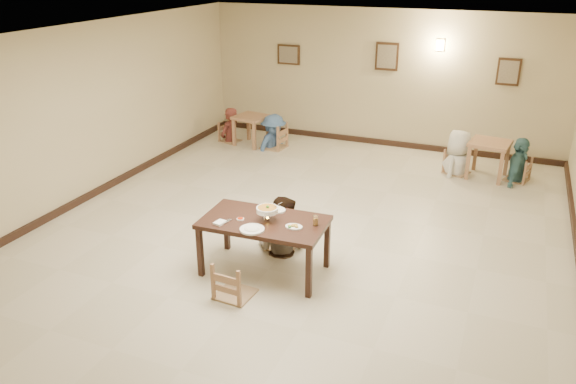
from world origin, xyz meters
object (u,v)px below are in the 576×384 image
at_px(chair_near, 234,262).
at_px(bg_chair_lr, 273,125).
at_px(main_diner, 281,197).
at_px(curry_warmer, 267,210).
at_px(main_table, 264,226).
at_px(bg_table_right, 489,148).
at_px(bg_diner_a, 229,108).
at_px(bg_chair_ll, 230,123).
at_px(bg_diner_b, 273,115).
at_px(bg_table_left, 251,122).
at_px(bg_chair_rr, 519,159).
at_px(bg_chair_rl, 459,151).
at_px(drink_glass, 316,221).
at_px(bg_diner_c, 461,130).
at_px(bg_diner_d, 523,138).
at_px(chair_far, 282,220).

height_order(chair_near, bg_chair_lr, bg_chair_lr).
bearing_deg(main_diner, curry_warmer, 100.96).
bearing_deg(main_table, bg_table_right, 60.36).
height_order(bg_chair_lr, bg_diner_a, bg_diner_a).
bearing_deg(bg_chair_ll, main_table, -135.93).
bearing_deg(bg_diner_b, bg_chair_ll, 101.75).
height_order(bg_table_left, bg_chair_rr, bg_chair_rr).
height_order(main_diner, bg_chair_rl, main_diner).
bearing_deg(curry_warmer, chair_near, -101.71).
distance_m(drink_glass, bg_table_right, 5.12).
distance_m(main_diner, bg_chair_lr, 4.77).
relative_size(bg_table_left, bg_chair_rl, 0.85).
xyz_separation_m(chair_near, main_diner, (0.07, 1.36, 0.36)).
bearing_deg(bg_diner_b, bg_diner_a, 101.75).
relative_size(bg_chair_rl, bg_diner_a, 0.57).
distance_m(chair_near, main_diner, 1.41).
bearing_deg(main_diner, bg_table_left, -54.93).
height_order(bg_diner_c, bg_diner_d, bg_diner_c).
height_order(bg_diner_a, bg_diner_b, bg_diner_a).
bearing_deg(chair_far, bg_diner_c, 58.95).
height_order(bg_chair_lr, bg_diner_d, bg_diner_d).
bearing_deg(bg_diner_b, bg_diner_d, -76.38).
bearing_deg(bg_chair_ll, bg_diner_c, -79.71).
distance_m(drink_glass, bg_diner_d, 5.38).
relative_size(chair_far, bg_diner_a, 0.55).
bearing_deg(bg_table_left, bg_diner_b, -2.63).
height_order(chair_near, bg_chair_rl, chair_near).
bearing_deg(bg_diner_a, bg_table_left, 98.50).
xyz_separation_m(bg_table_left, bg_chair_rr, (5.71, -0.06, -0.11)).
distance_m(chair_far, bg_diner_b, 4.70).
xyz_separation_m(main_table, bg_table_left, (-2.63, 5.00, -0.15)).
distance_m(chair_far, main_diner, 0.40).
bearing_deg(bg_chair_rl, bg_table_right, -70.06).
relative_size(bg_chair_ll, bg_diner_b, 0.57).
bearing_deg(main_diner, bg_chair_rl, -111.07).
relative_size(chair_near, bg_table_right, 1.17).
xyz_separation_m(main_diner, bg_chair_lr, (-2.03, 4.31, -0.30)).
distance_m(bg_diner_b, bg_diner_d, 5.14).
distance_m(bg_table_left, bg_chair_rl, 4.59).
relative_size(curry_warmer, bg_table_right, 0.40).
distance_m(chair_near, bg_chair_lr, 5.99).
xyz_separation_m(bg_chair_ll, bg_diner_c, (5.15, -0.12, 0.45)).
height_order(main_diner, bg_table_left, main_diner).
height_order(drink_glass, bg_chair_rl, bg_chair_rl).
relative_size(curry_warmer, bg_chair_lr, 0.30).
relative_size(main_table, bg_diner_b, 1.09).
height_order(main_diner, bg_diner_b, main_diner).
height_order(bg_chair_rl, bg_chair_rr, bg_chair_rl).
xyz_separation_m(main_diner, curry_warmer, (0.08, -0.65, 0.09)).
relative_size(drink_glass, bg_diner_a, 0.08).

